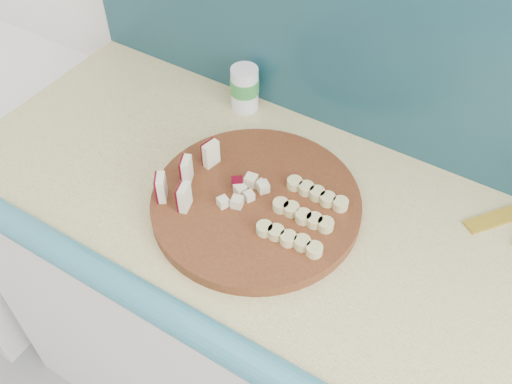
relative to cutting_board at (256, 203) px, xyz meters
The scene contains 5 objects.
cutting_board is the anchor object (origin of this frame).
apple_wedges 0.15m from the cutting_board, 161.96° to the right, with size 0.07×0.16×0.06m.
apple_chunks 0.03m from the cutting_board, behind, with size 0.05×0.07×0.02m.
banana_slices 0.10m from the cutting_board, ahead, with size 0.14×0.16×0.02m.
canister 0.31m from the cutting_board, 126.51° to the left, with size 0.07×0.07×0.11m.
Camera 1 is at (0.03, 0.86, 1.76)m, focal length 40.00 mm.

